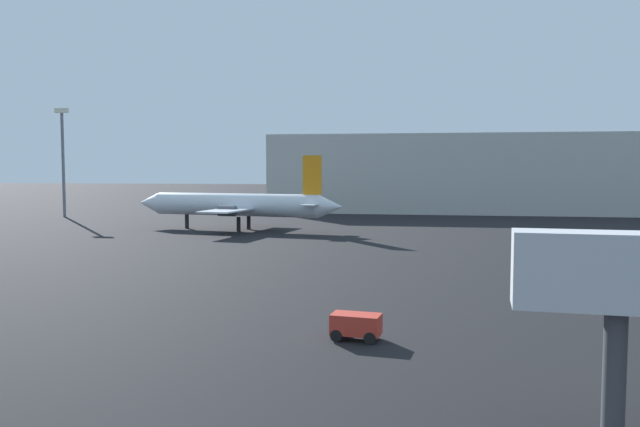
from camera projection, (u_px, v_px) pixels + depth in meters
airplane_far_left at (237, 205)px, 85.83m from camera, size 30.26×18.58×10.02m
baggage_cart at (356, 325)px, 31.37m from camera, size 2.55×1.66×1.30m
light_mast_left at (63, 155)px, 108.27m from camera, size 2.40×0.50×18.45m
terminal_building at (493, 174)px, 121.39m from camera, size 83.46×21.83×14.49m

